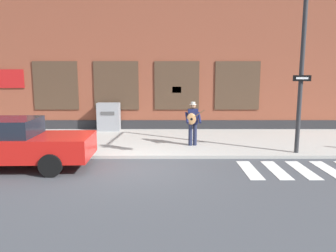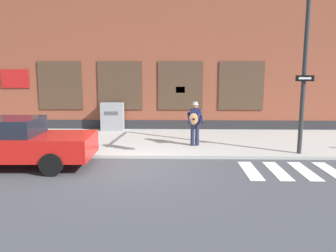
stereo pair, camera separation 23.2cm
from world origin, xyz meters
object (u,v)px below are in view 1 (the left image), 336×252
Objects in this scene: busker at (194,121)px; traffic_light at (318,34)px; utility_box at (110,117)px; red_car at (15,143)px.

busker is 0.30× the size of traffic_light.
traffic_light reaches higher than utility_box.
utility_box is (1.82, 6.01, 0.01)m from red_car.
red_car is at bearing -154.45° from busker.
busker is at bearing -40.98° from utility_box.
traffic_light is 4.21× the size of utility_box.
traffic_light is at bearing -33.83° from busker.
busker is 1.25× the size of utility_box.
busker is at bearing 146.17° from traffic_light.
red_car is at bearing -177.75° from traffic_light.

